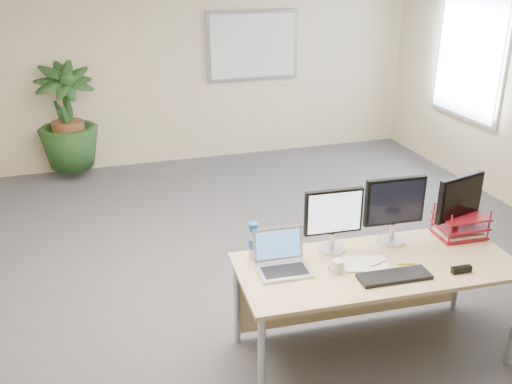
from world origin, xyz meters
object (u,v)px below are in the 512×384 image
object	(u,v)px
monitor_right	(394,206)
laptop	(282,260)
desk	(369,276)
floor_plant	(67,122)
monitor_left	(333,216)

from	to	relation	value
monitor_right	laptop	xyz separation A→B (m)	(-0.90, -0.11, -0.23)
desk	floor_plant	distance (m)	4.71
desk	floor_plant	bearing A→B (deg)	115.39
floor_plant	monitor_right	distance (m)	4.69
desk	laptop	distance (m)	0.69
floor_plant	monitor_left	world-z (taller)	floor_plant
monitor_left	floor_plant	bearing A→B (deg)	113.64
monitor_right	laptop	size ratio (longest dim) A/B	1.39
floor_plant	monitor_right	size ratio (longest dim) A/B	2.97
floor_plant	monitor_left	xyz separation A→B (m)	(1.79, -4.09, 0.26)
floor_plant	monitor_right	bearing A→B (deg)	-61.11
monitor_left	laptop	size ratio (longest dim) A/B	1.29
floor_plant	monitor_right	xyz separation A→B (m)	(2.26, -4.10, 0.28)
desk	monitor_left	world-z (taller)	monitor_left
monitor_left	monitor_right	distance (m)	0.47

